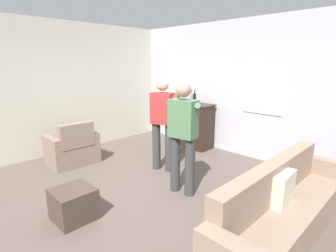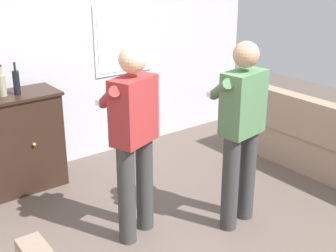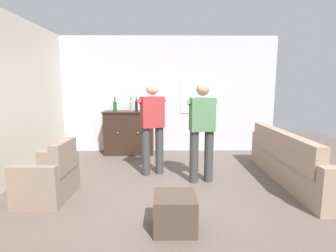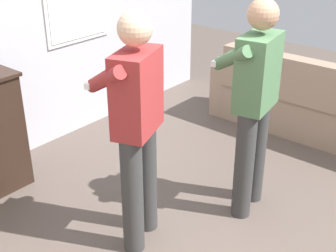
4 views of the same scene
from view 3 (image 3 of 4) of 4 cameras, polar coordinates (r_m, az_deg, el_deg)
name	(u,v)px [view 3 (image 3 of 4)]	position (r m, az deg, el deg)	size (l,w,h in m)	color
ground	(172,192)	(4.18, 0.84, -14.12)	(10.40, 10.40, 0.00)	brown
wall_back_with_window	(170,95)	(6.51, 0.34, 6.81)	(5.20, 0.15, 2.80)	silver
couch	(290,163)	(4.95, 25.11, -7.27)	(0.57, 2.59, 0.86)	gray
armchair	(50,179)	(4.23, -24.37, -10.45)	(0.67, 0.90, 0.85)	#7F6B5B
sideboard_cabinet	(129,133)	(6.30, -8.45, -1.44)	(1.18, 0.49, 1.03)	black
bottle_wine_green	(131,106)	(6.22, -8.02, 4.28)	(0.08, 0.08, 0.31)	gray
bottle_liquor_amber	(115,106)	(6.22, -11.47, 4.25)	(0.08, 0.08, 0.33)	#1E4C23
bottle_spirits_clear	(136,106)	(6.16, -6.89, 4.35)	(0.07, 0.07, 0.32)	black
ottoman	(175,212)	(3.14, 1.53, -18.23)	(0.48, 0.48, 0.40)	#47382D
person_standing_left	(152,124)	(4.75, -3.45, 0.45)	(0.52, 0.52, 1.68)	#383838
person_standing_right	(202,127)	(4.39, 7.36, -0.30)	(0.55, 0.50, 1.68)	#383838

